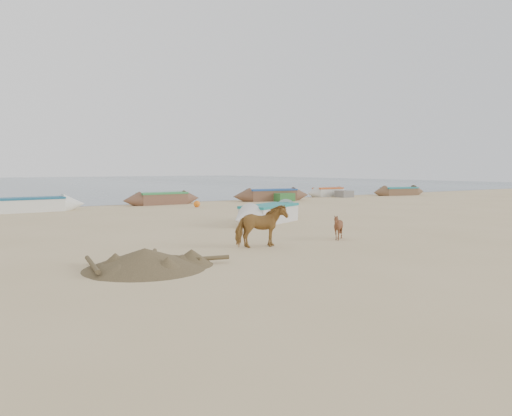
# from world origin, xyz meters

# --- Properties ---
(ground) EXTENTS (140.00, 140.00, 0.00)m
(ground) POSITION_xyz_m (0.00, 0.00, 0.00)
(ground) COLOR tan
(ground) RESTS_ON ground
(sea) EXTENTS (160.00, 160.00, 0.00)m
(sea) POSITION_xyz_m (0.00, 82.00, 0.01)
(sea) COLOR slate
(sea) RESTS_ON ground
(cow_adult) EXTENTS (1.80, 1.09, 1.41)m
(cow_adult) POSITION_xyz_m (-1.96, 0.78, 0.71)
(cow_adult) COLOR olive
(cow_adult) RESTS_ON ground
(calf_front) EXTENTS (0.91, 0.83, 0.93)m
(calf_front) POSITION_xyz_m (1.34, 0.65, 0.47)
(calf_front) COLOR #5A311C
(calf_front) RESTS_ON ground
(near_canoe) EXTENTS (5.92, 3.71, 0.88)m
(near_canoe) POSITION_xyz_m (2.57, 6.68, 0.44)
(near_canoe) COLOR silver
(near_canoe) RESTS_ON ground
(debris_pile) EXTENTS (3.57, 3.57, 0.54)m
(debris_pile) POSITION_xyz_m (-6.44, -0.42, 0.27)
(debris_pile) COLOR brown
(debris_pile) RESTS_ON ground
(waterline_canoes) EXTENTS (57.24, 4.90, 0.95)m
(waterline_canoes) POSITION_xyz_m (-0.32, 20.00, 0.43)
(waterline_canoes) COLOR brown
(waterline_canoes) RESTS_ON ground
(beach_clutter) EXTENTS (41.27, 4.50, 0.64)m
(beach_clutter) POSITION_xyz_m (3.39, 19.45, 0.30)
(beach_clutter) COLOR #2B6032
(beach_clutter) RESTS_ON ground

